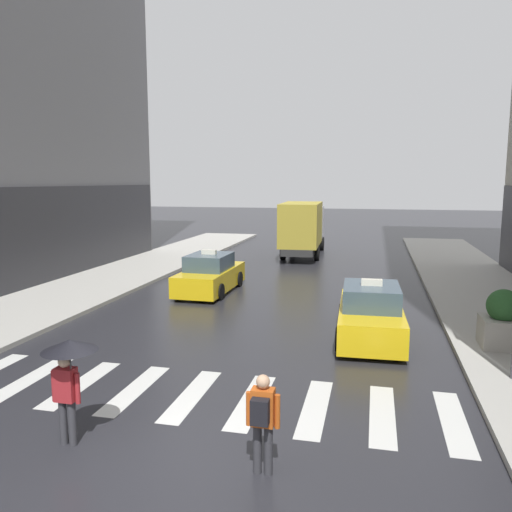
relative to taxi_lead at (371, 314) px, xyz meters
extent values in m
plane|color=#26262B|center=(-3.75, -8.06, -0.72)|extent=(160.00, 160.00, 0.00)
cube|color=silver|center=(-7.80, -5.06, -0.72)|extent=(0.50, 2.80, 0.01)
cube|color=silver|center=(-6.45, -5.06, -0.72)|extent=(0.50, 2.80, 0.01)
cube|color=silver|center=(-5.10, -5.06, -0.72)|extent=(0.50, 2.80, 0.01)
cube|color=silver|center=(-3.75, -5.06, -0.72)|extent=(0.50, 2.80, 0.01)
cube|color=silver|center=(-2.40, -5.06, -0.72)|extent=(0.50, 2.80, 0.01)
cube|color=silver|center=(-1.05, -5.06, -0.72)|extent=(0.50, 2.80, 0.01)
cube|color=silver|center=(0.30, -5.06, -0.72)|extent=(0.50, 2.80, 0.01)
cube|color=silver|center=(1.65, -5.06, -0.72)|extent=(0.50, 2.80, 0.01)
cube|color=yellow|center=(0.00, 0.02, -0.16)|extent=(1.95, 4.56, 0.84)
cube|color=#384C5B|center=(0.00, -0.08, 0.58)|extent=(1.67, 2.15, 0.64)
cube|color=silver|center=(0.00, -0.08, 0.99)|extent=(0.61, 0.26, 0.18)
cylinder|color=black|center=(-0.90, 1.34, -0.39)|extent=(0.24, 0.67, 0.66)
cylinder|color=black|center=(0.81, 1.40, -0.39)|extent=(0.24, 0.67, 0.66)
cylinder|color=black|center=(-0.81, -1.36, -0.39)|extent=(0.24, 0.67, 0.66)
cylinder|color=black|center=(0.90, -1.30, -0.39)|extent=(0.24, 0.67, 0.66)
cube|color=#F2EAB2|center=(-0.71, 2.27, -0.12)|extent=(0.20, 0.05, 0.14)
cube|color=#F2EAB2|center=(0.55, 2.31, -0.12)|extent=(0.20, 0.05, 0.14)
cube|color=yellow|center=(-6.64, 5.02, -0.16)|extent=(1.86, 4.52, 0.84)
cube|color=#384C5B|center=(-6.65, 4.92, 0.58)|extent=(1.63, 2.12, 0.64)
cube|color=silver|center=(-6.65, 4.92, 0.99)|extent=(0.60, 0.25, 0.18)
cylinder|color=black|center=(-7.48, 6.39, -0.39)|extent=(0.23, 0.66, 0.66)
cylinder|color=black|center=(-5.77, 6.36, -0.39)|extent=(0.23, 0.66, 0.66)
cylinder|color=black|center=(-7.52, 3.69, -0.39)|extent=(0.23, 0.66, 0.66)
cylinder|color=black|center=(-5.81, 3.66, -0.39)|extent=(0.23, 0.66, 0.66)
cube|color=#F2EAB2|center=(-7.24, 7.30, -0.12)|extent=(0.20, 0.04, 0.14)
cube|color=#F2EAB2|center=(-5.98, 7.29, -0.12)|extent=(0.20, 0.04, 0.14)
cube|color=#2D2D2D|center=(-4.28, 15.98, -0.07)|extent=(2.05, 6.66, 0.40)
cube|color=silver|center=(-4.41, 19.28, 1.18)|extent=(2.17, 1.88, 2.10)
cube|color=#384C5B|center=(-4.45, 20.20, 1.54)|extent=(1.89, 0.11, 0.95)
cube|color=gold|center=(-4.25, 15.08, 1.38)|extent=(2.38, 4.88, 2.50)
cylinder|color=black|center=(-5.40, 19.04, -0.27)|extent=(0.31, 0.91, 0.90)
cylinder|color=black|center=(-3.40, 19.12, -0.27)|extent=(0.31, 0.91, 0.90)
cylinder|color=black|center=(-5.23, 14.50, -0.27)|extent=(0.31, 0.91, 0.90)
cylinder|color=black|center=(-3.23, 14.58, -0.27)|extent=(0.31, 0.91, 0.90)
cylinder|color=#333338|center=(-5.23, -7.54, -0.31)|extent=(0.14, 0.14, 0.82)
cylinder|color=#333338|center=(-5.05, -7.54, -0.31)|extent=(0.14, 0.14, 0.82)
cube|color=maroon|center=(-5.14, -7.54, 0.40)|extent=(0.36, 0.24, 0.60)
sphere|color=beige|center=(-5.14, -7.54, 0.82)|extent=(0.22, 0.22, 0.22)
cylinder|color=maroon|center=(-5.37, -7.54, 0.35)|extent=(0.09, 0.09, 0.55)
cylinder|color=maroon|center=(-4.91, -7.54, 0.35)|extent=(0.09, 0.09, 0.55)
cylinder|color=#4C4C4C|center=(-5.02, -7.54, 0.70)|extent=(0.02, 0.02, 1.00)
cone|color=black|center=(-5.02, -7.54, 1.12)|extent=(0.96, 0.96, 0.20)
cylinder|color=#333338|center=(-1.68, -7.64, -0.31)|extent=(0.14, 0.14, 0.82)
cylinder|color=#333338|center=(-1.50, -7.64, -0.31)|extent=(0.14, 0.14, 0.82)
cube|color=#BF5119|center=(-1.59, -7.64, 0.40)|extent=(0.36, 0.24, 0.60)
sphere|color=tan|center=(-1.59, -7.64, 0.82)|extent=(0.22, 0.22, 0.22)
cylinder|color=#BF5119|center=(-1.82, -7.64, 0.35)|extent=(0.09, 0.09, 0.55)
cylinder|color=#BF5119|center=(-1.36, -7.64, 0.35)|extent=(0.09, 0.09, 0.55)
cube|color=black|center=(-1.59, -7.86, 0.42)|extent=(0.28, 0.18, 0.40)
cube|color=#A8A399|center=(3.50, -0.46, -0.17)|extent=(1.10, 1.10, 0.80)
sphere|color=#285628|center=(3.50, -0.46, 0.58)|extent=(0.90, 0.90, 0.90)
camera|label=1|loc=(0.03, -15.02, 3.91)|focal=35.70mm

